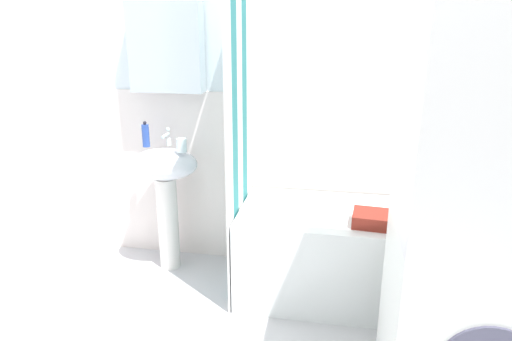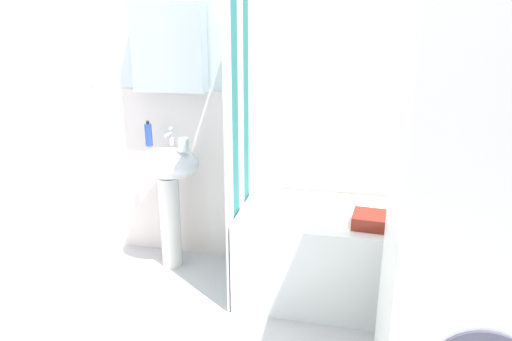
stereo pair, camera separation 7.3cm
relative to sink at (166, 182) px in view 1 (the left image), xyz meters
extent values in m
cube|color=white|center=(0.92, 0.24, 0.58)|extent=(3.60, 0.05, 2.40)
cube|color=white|center=(0.92, 0.21, -0.02)|extent=(3.60, 0.02, 1.20)
cube|color=silver|center=(0.00, 0.15, 0.86)|extent=(0.48, 0.12, 0.56)
cube|color=white|center=(-0.62, -0.69, -0.02)|extent=(0.02, 1.81, 1.20)
cylinder|color=white|center=(0.00, 0.00, -0.30)|extent=(0.14, 0.14, 0.65)
ellipsoid|color=white|center=(0.00, 0.00, 0.13)|extent=(0.44, 0.34, 0.20)
cylinder|color=silver|center=(0.00, 0.10, 0.25)|extent=(0.03, 0.03, 0.05)
cylinder|color=silver|center=(0.00, 0.05, 0.31)|extent=(0.02, 0.10, 0.02)
sphere|color=silver|center=(0.00, 0.10, 0.34)|extent=(0.03, 0.03, 0.03)
cylinder|color=#2C4BA5|center=(-0.13, 0.04, 0.30)|extent=(0.05, 0.05, 0.15)
sphere|color=black|center=(-0.13, 0.04, 0.39)|extent=(0.02, 0.02, 0.02)
cylinder|color=silver|center=(0.14, -0.04, 0.27)|extent=(0.07, 0.07, 0.09)
cube|color=white|center=(1.29, -0.14, -0.34)|extent=(1.47, 0.66, 0.56)
cube|color=white|center=(0.54, -0.40, 0.38)|extent=(0.01, 0.13, 2.00)
cube|color=#2B787B|center=(0.54, -0.27, 0.38)|extent=(0.01, 0.13, 2.00)
cube|color=white|center=(0.54, -0.14, 0.38)|extent=(0.01, 0.13, 2.00)
cube|color=#2B777B|center=(0.54, -0.01, 0.38)|extent=(0.01, 0.13, 2.00)
cube|color=white|center=(0.54, 0.12, 0.38)|extent=(0.01, 0.13, 2.00)
cylinder|color=#1F7656|center=(1.92, 0.10, 0.01)|extent=(0.06, 0.06, 0.15)
cylinder|color=black|center=(1.92, 0.10, 0.10)|extent=(0.04, 0.04, 0.02)
cylinder|color=white|center=(1.82, 0.11, 0.01)|extent=(0.06, 0.06, 0.15)
cylinder|color=#1D292A|center=(1.82, 0.11, 0.10)|extent=(0.04, 0.04, 0.02)
cylinder|color=#262C36|center=(1.70, 0.10, 0.00)|extent=(0.05, 0.05, 0.13)
cylinder|color=black|center=(1.70, 0.10, 0.08)|extent=(0.04, 0.04, 0.02)
cylinder|color=#CB4F6E|center=(1.61, 0.13, 0.02)|extent=(0.06, 0.06, 0.17)
cylinder|color=#232A26|center=(1.61, 0.13, 0.12)|extent=(0.04, 0.04, 0.02)
cube|color=maroon|center=(1.35, -0.30, -0.03)|extent=(0.28, 0.22, 0.07)
cube|color=white|center=(1.68, -0.97, -0.19)|extent=(0.64, 0.59, 0.86)
cube|color=white|center=(1.68, -0.97, 0.66)|extent=(0.64, 0.59, 0.86)
camera|label=1|loc=(1.11, -2.73, 1.02)|focal=32.36mm
camera|label=2|loc=(1.19, -2.72, 1.02)|focal=32.36mm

